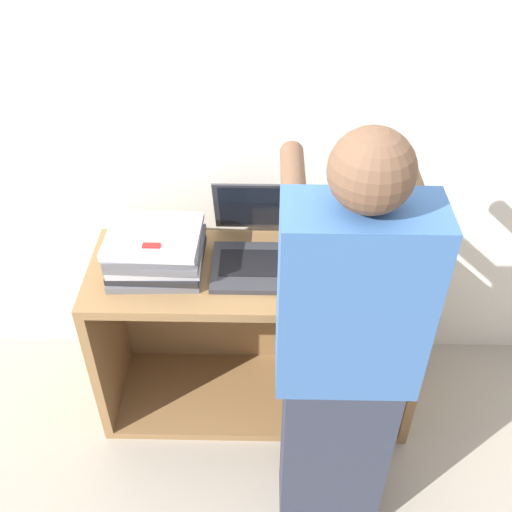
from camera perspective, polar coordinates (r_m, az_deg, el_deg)
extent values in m
plane|color=#9E9384|center=(2.56, -0.07, -17.22)|extent=(12.00, 12.00, 0.00)
cube|color=silver|center=(2.19, 0.22, 14.06)|extent=(8.00, 0.05, 2.40)
cube|color=olive|center=(2.17, 0.04, -1.64)|extent=(1.23, 0.47, 0.04)
cube|color=olive|center=(2.68, 0.03, -12.84)|extent=(1.23, 0.47, 0.04)
cube|color=olive|center=(2.50, -13.89, -7.40)|extent=(0.04, 0.47, 0.66)
cube|color=olive|center=(2.48, 14.05, -7.79)|extent=(0.04, 0.47, 0.66)
cube|color=olive|center=(2.57, 0.12, -4.30)|extent=(1.15, 0.04, 0.66)
cube|color=#333338|center=(2.16, 0.04, -1.08)|extent=(0.32, 0.27, 0.02)
cube|color=black|center=(2.16, 0.04, -0.66)|extent=(0.27, 0.15, 0.00)
cube|color=#333338|center=(2.22, 0.13, 4.73)|extent=(0.32, 0.10, 0.26)
cube|color=black|center=(2.22, 0.13, 4.70)|extent=(0.28, 0.09, 0.22)
cube|color=slate|center=(2.19, -9.45, -0.93)|extent=(0.33, 0.28, 0.03)
cube|color=#232326|center=(2.17, -9.36, -0.30)|extent=(0.33, 0.28, 0.03)
cube|color=#B7B7BC|center=(2.16, -9.40, 0.29)|extent=(0.33, 0.28, 0.03)
cube|color=slate|center=(2.14, -9.46, 0.74)|extent=(0.33, 0.28, 0.03)
cube|color=slate|center=(2.13, -9.64, 1.35)|extent=(0.33, 0.28, 0.03)
cube|color=#B7B7BC|center=(2.11, -9.75, 1.88)|extent=(0.33, 0.28, 0.03)
cube|color=slate|center=(2.18, 9.30, -1.08)|extent=(0.33, 0.27, 0.03)
cube|color=slate|center=(2.17, 9.37, -0.48)|extent=(0.34, 0.29, 0.03)
cube|color=slate|center=(2.15, 9.70, 0.02)|extent=(0.33, 0.28, 0.03)
cube|color=#2D3342|center=(2.12, 7.32, -17.38)|extent=(0.34, 0.20, 0.75)
cube|color=#38609E|center=(1.61, 9.25, -4.17)|extent=(0.40, 0.20, 0.59)
sphere|color=brown|center=(1.37, 10.97, 7.96)|extent=(0.20, 0.20, 0.20)
cylinder|color=brown|center=(1.67, 3.56, 7.23)|extent=(0.07, 0.32, 0.07)
cylinder|color=brown|center=(1.71, 14.38, 6.91)|extent=(0.07, 0.32, 0.07)
cube|color=red|center=(2.05, -9.95, 0.99)|extent=(0.06, 0.02, 0.01)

